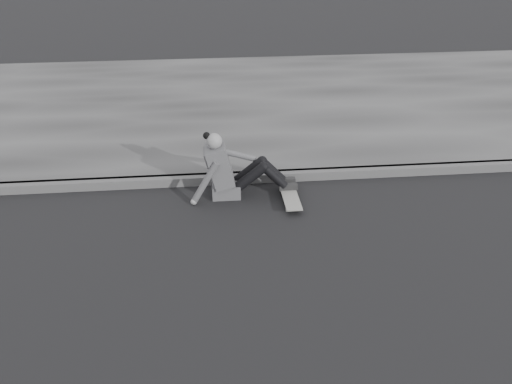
# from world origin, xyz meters

# --- Properties ---
(ground) EXTENTS (80.00, 80.00, 0.00)m
(ground) POSITION_xyz_m (0.00, 0.00, 0.00)
(ground) COLOR black
(ground) RESTS_ON ground
(curb) EXTENTS (24.00, 0.16, 0.12)m
(curb) POSITION_xyz_m (0.00, 2.58, 0.06)
(curb) COLOR #4C4C4C
(curb) RESTS_ON ground
(sidewalk) EXTENTS (24.00, 6.00, 0.12)m
(sidewalk) POSITION_xyz_m (0.00, 5.60, 0.06)
(sidewalk) COLOR #3C3C3C
(sidewalk) RESTS_ON ground
(skateboard) EXTENTS (0.20, 0.78, 0.09)m
(skateboard) POSITION_xyz_m (-0.93, 1.97, 0.07)
(skateboard) COLOR #969591
(skateboard) RESTS_ON ground
(seated_woman) EXTENTS (1.38, 0.46, 0.88)m
(seated_woman) POSITION_xyz_m (-1.66, 2.22, 0.36)
(seated_woman) COLOR #4D4E50
(seated_woman) RESTS_ON ground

